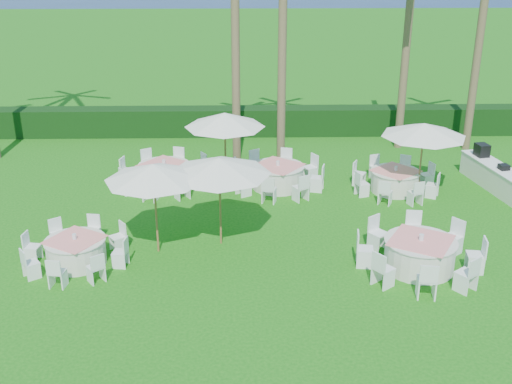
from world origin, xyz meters
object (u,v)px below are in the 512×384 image
banquet_table_d (165,174)px  banquet_table_e (278,176)px  banquet_table_a (76,251)px  umbrella_a (153,172)px  umbrella_b (219,166)px  umbrella_c (225,120)px  banquet_table_c (420,254)px  banquet_table_f (395,180)px  buffet_table (495,176)px  umbrella_d (424,130)px

banquet_table_d → banquet_table_e: 4.00m
banquet_table_a → banquet_table_e: bearing=43.3°
banquet_table_a → umbrella_a: size_ratio=1.07×
umbrella_b → umbrella_c: size_ratio=1.04×
banquet_table_c → umbrella_a: bearing=170.9°
banquet_table_f → umbrella_a: bearing=-150.5°
umbrella_b → buffet_table: bearing=23.1°
umbrella_d → banquet_table_a: bearing=-156.3°
banquet_table_e → umbrella_c: umbrella_c is taller
banquet_table_c → umbrella_c: bearing=133.3°
banquet_table_a → buffet_table: (13.39, 5.17, 0.07)m
banquet_table_e → umbrella_a: size_ratio=1.20×
umbrella_b → banquet_table_d: bearing=115.0°
banquet_table_d → umbrella_a: (0.36, -5.00, 1.97)m
banquet_table_a → banquet_table_f: (9.82, 5.01, 0.01)m
banquet_table_f → banquet_table_e: bearing=173.9°
banquet_table_d → banquet_table_e: banquet_table_e is taller
banquet_table_f → umbrella_d: 2.10m
buffet_table → banquet_table_d: bearing=177.6°
banquet_table_a → banquet_table_f: banquet_table_f is taller
umbrella_a → umbrella_d: bearing=25.3°
banquet_table_c → buffet_table: size_ratio=0.91×
banquet_table_a → banquet_table_c: 9.27m
banquet_table_f → umbrella_a: umbrella_a is taller
banquet_table_a → banquet_table_c: (9.26, -0.48, 0.06)m
umbrella_c → buffet_table: 9.66m
banquet_table_a → banquet_table_e: 7.93m
umbrella_b → umbrella_c: (0.06, 4.03, 0.16)m
banquet_table_f → umbrella_c: bearing=178.6°
banquet_table_e → umbrella_a: bearing=-127.3°
umbrella_d → buffet_table: bearing=10.9°
banquet_table_e → umbrella_c: (-1.81, -0.29, 2.13)m
banquet_table_a → umbrella_b: bearing=16.0°
banquet_table_a → banquet_table_d: 5.93m
banquet_table_f → banquet_table_c: bearing=-95.9°
banquet_table_d → umbrella_a: bearing=-85.9°
banquet_table_e → banquet_table_f: bearing=-6.1°
banquet_table_e → umbrella_a: 6.32m
banquet_table_d → banquet_table_f: banquet_table_d is taller
banquet_table_f → umbrella_a: size_ratio=1.09×
umbrella_c → umbrella_d: 6.61m
umbrella_b → banquet_table_c: bearing=-16.6°
buffet_table → banquet_table_f: bearing=-177.3°
banquet_table_a → banquet_table_c: size_ratio=0.86×
banquet_table_d → umbrella_d: bearing=-6.8°
umbrella_a → umbrella_c: (1.82, 4.49, 0.16)m
banquet_table_a → umbrella_c: 6.85m
banquet_table_d → umbrella_d: (8.76, -1.04, 1.90)m
banquet_table_d → umbrella_c: (2.18, -0.51, 2.13)m
banquet_table_a → umbrella_d: 11.67m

